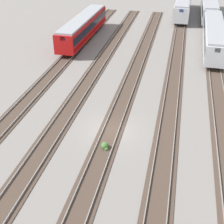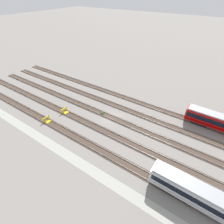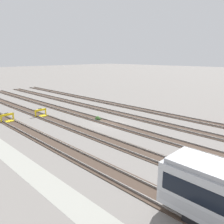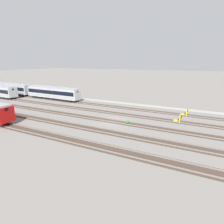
# 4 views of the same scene
# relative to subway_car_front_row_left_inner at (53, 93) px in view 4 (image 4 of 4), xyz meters

# --- Properties ---
(ground_plane) EXTENTS (400.00, 400.00, 0.00)m
(ground_plane) POSITION_rel_subway_car_front_row_left_inner_xyz_m (-24.32, 10.10, -2.04)
(ground_plane) COLOR gray
(service_walkway) EXTENTS (54.00, 2.00, 0.01)m
(service_walkway) POSITION_rel_subway_car_front_row_left_inner_xyz_m (-24.32, -4.53, -2.04)
(service_walkway) COLOR #9E9E93
(service_walkway) RESTS_ON ground
(rail_track_nearest) EXTENTS (90.00, 2.23, 0.21)m
(rail_track_nearest) POSITION_rel_subway_car_front_row_left_inner_xyz_m (-24.32, 0.01, -2.00)
(rail_track_nearest) COLOR #47382D
(rail_track_nearest) RESTS_ON ground
(rail_track_near_inner) EXTENTS (90.00, 2.23, 0.21)m
(rail_track_near_inner) POSITION_rel_subway_car_front_row_left_inner_xyz_m (-24.32, 5.06, -2.00)
(rail_track_near_inner) COLOR #47382D
(rail_track_near_inner) RESTS_ON ground
(rail_track_middle) EXTENTS (90.00, 2.24, 0.21)m
(rail_track_middle) POSITION_rel_subway_car_front_row_left_inner_xyz_m (-24.32, 10.10, -2.00)
(rail_track_middle) COLOR #47382D
(rail_track_middle) RESTS_ON ground
(rail_track_far_inner) EXTENTS (90.00, 2.23, 0.21)m
(rail_track_far_inner) POSITION_rel_subway_car_front_row_left_inner_xyz_m (-24.32, 15.15, -2.00)
(rail_track_far_inner) COLOR #47382D
(rail_track_far_inner) RESTS_ON ground
(rail_track_farthest) EXTENTS (90.00, 2.23, 0.21)m
(rail_track_farthest) POSITION_rel_subway_car_front_row_left_inner_xyz_m (-24.32, 20.20, -2.00)
(rail_track_farthest) COLOR #47382D
(rail_track_farthest) RESTS_ON ground
(subway_car_front_row_left_inner) EXTENTS (18.05, 3.16, 3.70)m
(subway_car_front_row_left_inner) POSITION_rel_subway_car_front_row_left_inner_xyz_m (0.00, 0.00, 0.00)
(subway_car_front_row_left_inner) COLOR #B7BABF
(subway_car_front_row_left_inner) RESTS_ON ground
(subway_car_front_row_centre) EXTENTS (18.02, 2.99, 3.70)m
(subway_car_front_row_centre) POSITION_rel_subway_car_front_row_left_inner_xyz_m (19.14, -0.05, 0.00)
(subway_car_front_row_centre) COLOR #B7BABF
(subway_car_front_row_centre) RESTS_ON ground
(bumper_stop_nearest_track) EXTENTS (1.36, 2.00, 1.22)m
(bumper_stop_nearest_track) POSITION_rel_subway_car_front_row_left_inner_xyz_m (-36.21, 0.01, -1.53)
(bumper_stop_nearest_track) COLOR yellow
(bumper_stop_nearest_track) RESTS_ON ground
(bumper_stop_near_inner_track) EXTENTS (1.34, 2.00, 1.22)m
(bumper_stop_near_inner_track) POSITION_rel_subway_car_front_row_left_inner_xyz_m (-35.35, 5.05, -1.53)
(bumper_stop_near_inner_track) COLOR yellow
(bumper_stop_near_inner_track) RESTS_ON ground
(weed_clump) EXTENTS (0.92, 0.70, 0.64)m
(weed_clump) POSITION_rel_subway_car_front_row_left_inner_xyz_m (-27.00, 10.04, -1.80)
(weed_clump) COLOR #427033
(weed_clump) RESTS_ON ground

